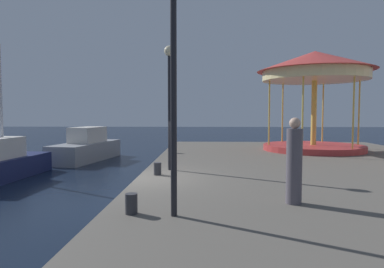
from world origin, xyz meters
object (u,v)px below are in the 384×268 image
object	(u,v)px
lamp_post_mid_promenade	(173,48)
bollard_center	(158,169)
motorboat_grey	(87,148)
bollard_south	(173,149)
carousel	(315,77)
bollard_north	(131,204)
lamp_post_far_end	(170,85)
person_far_corner	(294,163)

from	to	relation	value
lamp_post_mid_promenade	bollard_center	bearing A→B (deg)	102.00
motorboat_grey	bollard_south	xyz separation A→B (m)	(5.37, -2.93, 0.26)
bollard_center	bollard_south	bearing A→B (deg)	90.78
lamp_post_mid_promenade	bollard_south	bearing A→B (deg)	95.52
carousel	bollard_south	xyz separation A→B (m)	(-7.39, -1.48, -3.70)
lamp_post_mid_promenade	bollard_north	world-z (taller)	lamp_post_mid_promenade
motorboat_grey	bollard_south	distance (m)	6.12
motorboat_grey	lamp_post_mid_promenade	size ratio (longest dim) A/B	1.21
motorboat_grey	lamp_post_far_end	xyz separation A→B (m)	(5.74, -7.95, 2.99)
carousel	lamp_post_mid_promenade	size ratio (longest dim) A/B	1.27
bollard_south	bollard_north	bearing A→B (deg)	-89.17
person_far_corner	lamp_post_mid_promenade	bearing A→B (deg)	-158.72
lamp_post_mid_promenade	lamp_post_far_end	bearing A→B (deg)	96.69
lamp_post_mid_promenade	bollard_south	xyz separation A→B (m)	(-0.99, 10.27, -2.98)
lamp_post_mid_promenade	bollard_center	xyz separation A→B (m)	(-0.91, 4.28, -2.98)
carousel	bollard_center	bearing A→B (deg)	-134.36
lamp_post_far_end	bollard_north	world-z (taller)	lamp_post_far_end
lamp_post_mid_promenade	bollard_south	distance (m)	10.74
lamp_post_far_end	bollard_center	size ratio (longest dim) A/B	10.69
bollard_center	bollard_north	distance (m)	4.18
bollard_north	person_far_corner	size ratio (longest dim) A/B	0.21
bollard_south	person_far_corner	bearing A→B (deg)	-69.23
lamp_post_far_end	person_far_corner	xyz separation A→B (m)	(3.14, -4.27, -2.04)
carousel	person_far_corner	bearing A→B (deg)	-109.74
bollard_center	bollard_north	size ratio (longest dim) A/B	1.00
motorboat_grey	bollard_north	bearing A→B (deg)	-67.17
lamp_post_mid_promenade	person_far_corner	bearing A→B (deg)	21.28
lamp_post_mid_promenade	carousel	bearing A→B (deg)	61.45
motorboat_grey	lamp_post_mid_promenade	xyz separation A→B (m)	(6.36, -13.20, 3.25)
motorboat_grey	bollard_north	distance (m)	14.22
lamp_post_far_end	bollard_north	xyz separation A→B (m)	(-0.23, -5.15, -2.73)
lamp_post_far_end	bollard_center	world-z (taller)	lamp_post_far_end
bollard_center	bollard_north	bearing A→B (deg)	-89.10
motorboat_grey	bollard_center	bearing A→B (deg)	-58.58
motorboat_grey	carousel	distance (m)	13.43
carousel	bollard_south	bearing A→B (deg)	-168.65
lamp_post_mid_promenade	motorboat_grey	bearing A→B (deg)	115.72
carousel	lamp_post_far_end	world-z (taller)	carousel
bollard_south	bollard_north	xyz separation A→B (m)	(0.15, -10.17, 0.00)
lamp_post_mid_promenade	person_far_corner	world-z (taller)	lamp_post_mid_promenade
lamp_post_mid_promenade	bollard_south	size ratio (longest dim) A/B	11.80
carousel	motorboat_grey	bearing A→B (deg)	173.51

